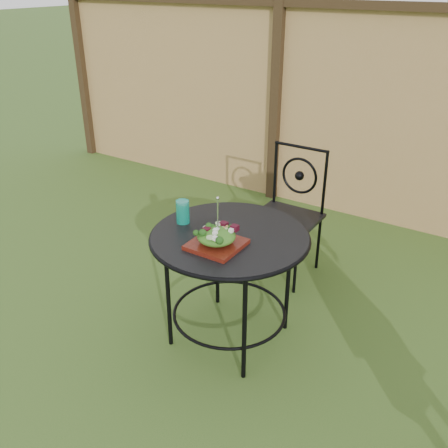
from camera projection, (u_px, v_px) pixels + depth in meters
name	position (u px, v px, depth m)	size (l,w,h in m)	color
ground	(295.00, 369.00, 2.89)	(60.00, 60.00, 0.00)	#284B18
fence	(418.00, 123.00, 4.11)	(8.00, 0.12, 1.90)	#DEAB6D
patio_table	(230.00, 255.00, 2.90)	(0.92, 0.92, 0.72)	black
patio_chair	(288.00, 210.00, 3.65)	(0.46, 0.46, 0.95)	black
salad_plate	(216.00, 244.00, 2.71)	(0.27, 0.27, 0.02)	#401109
salad	(216.00, 236.00, 2.69)	(0.21, 0.21, 0.08)	#235614
fork	(218.00, 215.00, 2.62)	(0.01, 0.01, 0.18)	silver
drinking_glass	(183.00, 212.00, 2.95)	(0.08, 0.08, 0.14)	#0B896F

